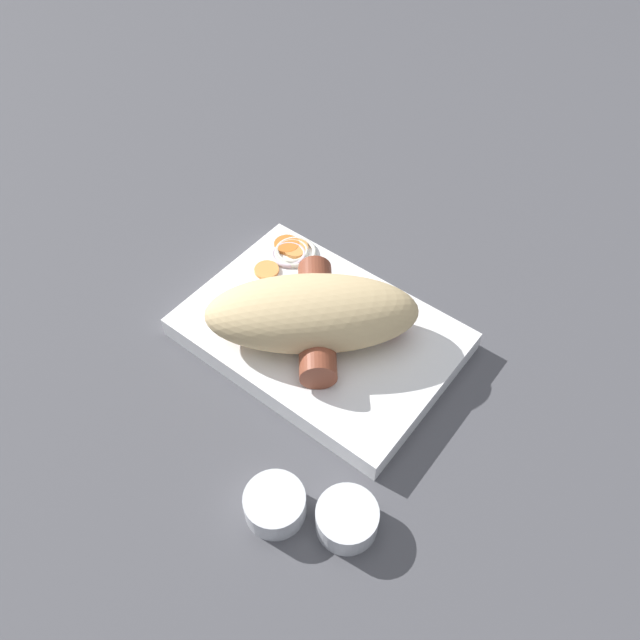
{
  "coord_description": "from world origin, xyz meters",
  "views": [
    {
      "loc": [
        -0.23,
        0.29,
        0.47
      ],
      "look_at": [
        0.0,
        0.0,
        0.03
      ],
      "focal_mm": 35.0,
      "sensor_mm": 36.0,
      "label": 1
    }
  ],
  "objects_px": {
    "sausage": "(317,319)",
    "condiment_cup_far": "(347,520)",
    "food_tray": "(320,334)",
    "bread_roll": "(316,315)",
    "condiment_cup_near": "(275,505)"
  },
  "relations": [
    {
      "from": "sausage",
      "to": "condiment_cup_far",
      "type": "height_order",
      "value": "sausage"
    },
    {
      "from": "food_tray",
      "to": "condiment_cup_far",
      "type": "relative_size",
      "value": 5.1
    },
    {
      "from": "bread_roll",
      "to": "condiment_cup_far",
      "type": "xyz_separation_m",
      "value": [
        -0.12,
        0.12,
        -0.04
      ]
    },
    {
      "from": "condiment_cup_near",
      "to": "condiment_cup_far",
      "type": "height_order",
      "value": "same"
    },
    {
      "from": "sausage",
      "to": "condiment_cup_near",
      "type": "relative_size",
      "value": 2.76
    },
    {
      "from": "bread_roll",
      "to": "sausage",
      "type": "bearing_deg",
      "value": -60.08
    },
    {
      "from": "condiment_cup_near",
      "to": "bread_roll",
      "type": "bearing_deg",
      "value": -63.01
    },
    {
      "from": "food_tray",
      "to": "sausage",
      "type": "relative_size",
      "value": 1.85
    },
    {
      "from": "bread_roll",
      "to": "condiment_cup_near",
      "type": "height_order",
      "value": "bread_roll"
    },
    {
      "from": "sausage",
      "to": "condiment_cup_near",
      "type": "distance_m",
      "value": 0.17
    },
    {
      "from": "food_tray",
      "to": "sausage",
      "type": "xyz_separation_m",
      "value": [
        -0.0,
        0.01,
        0.03
      ]
    },
    {
      "from": "sausage",
      "to": "condiment_cup_far",
      "type": "bearing_deg",
      "value": 135.66
    },
    {
      "from": "sausage",
      "to": "condiment_cup_far",
      "type": "xyz_separation_m",
      "value": [
        -0.13,
        0.12,
        -0.03
      ]
    },
    {
      "from": "bread_roll",
      "to": "sausage",
      "type": "distance_m",
      "value": 0.02
    },
    {
      "from": "food_tray",
      "to": "sausage",
      "type": "distance_m",
      "value": 0.03
    }
  ]
}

